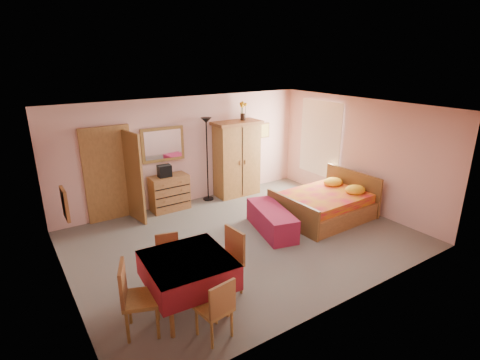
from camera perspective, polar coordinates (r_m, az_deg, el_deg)
floor at (r=7.63m, az=0.63°, el=-8.95°), size 6.50×6.50×0.00m
ceiling at (r=6.82m, az=0.71°, el=10.77°), size 6.50×6.50×0.00m
wall_back at (r=9.21m, az=-8.14°, el=4.44°), size 6.50×0.10×2.60m
wall_front at (r=5.39m, az=15.90°, el=-6.66°), size 6.50×0.10×2.60m
wall_left at (r=6.04m, az=-25.85°, el=-5.07°), size 0.10×5.00×2.60m
wall_right at (r=9.28m, az=17.54°, el=3.84°), size 0.10×5.00×2.60m
doorway at (r=8.65m, az=-19.36°, el=0.71°), size 1.06×0.12×2.15m
window at (r=9.98m, az=12.17°, el=6.20°), size 0.08×1.40×1.95m
picture_left at (r=5.35m, az=-25.14°, el=-3.33°), size 0.04×0.32×0.42m
picture_back at (r=10.33m, az=3.77°, el=7.56°), size 0.30×0.04×0.40m
chest_of_drawers at (r=9.00m, az=-10.69°, el=-1.92°), size 0.89×0.45×0.84m
wall_mirror at (r=8.86m, az=-11.67°, el=5.33°), size 1.02×0.11×0.80m
stereo at (r=8.78m, az=-11.44°, el=1.37°), size 0.31×0.23×0.28m
floor_lamp at (r=9.29m, az=-5.02°, el=3.07°), size 0.35×0.35×2.09m
wardrobe at (r=9.65m, az=-0.49°, el=3.26°), size 1.24×0.65×1.94m
sunflower_vase at (r=9.54m, az=0.45°, el=10.48°), size 0.20×0.20×0.47m
bed at (r=8.60m, az=12.63°, el=-2.71°), size 2.05×1.63×0.93m
bench at (r=7.87m, az=4.81°, el=-6.09°), size 0.91×1.59×0.50m
dining_table at (r=5.59m, az=-7.85°, el=-15.44°), size 1.21×1.21×0.84m
chair_south at (r=5.10m, az=-4.01°, el=-18.79°), size 0.45×0.45×0.89m
chair_north at (r=6.20m, az=-10.70°, el=-12.00°), size 0.45×0.45×0.82m
chair_west at (r=5.28m, az=-14.78°, el=-17.01°), size 0.61×0.61×1.03m
chair_east at (r=5.85m, az=-2.46°, el=-12.55°), size 0.50×0.50×1.02m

